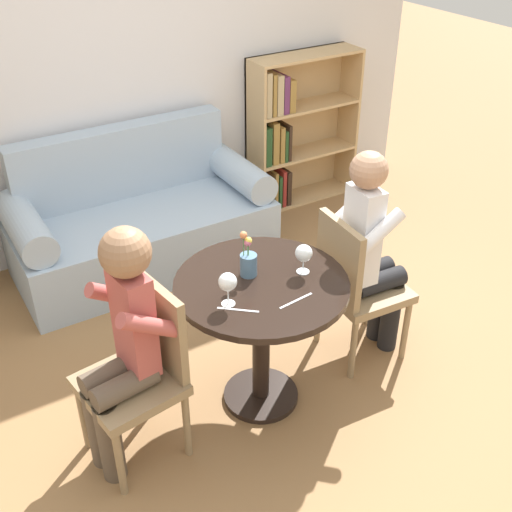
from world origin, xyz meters
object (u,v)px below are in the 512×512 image
at_px(person_right, 372,253).
at_px(wine_glass_left, 228,283).
at_px(couch, 140,223).
at_px(chair_right, 355,283).
at_px(wine_glass_right, 304,254).
at_px(bookshelf_right, 288,132).
at_px(person_left, 122,346).
at_px(chair_left, 142,367).
at_px(flower_vase, 248,261).

xyz_separation_m(person_right, wine_glass_left, (-0.94, -0.10, 0.21)).
bearing_deg(couch, wine_glass_left, -97.58).
height_order(chair_right, wine_glass_right, wine_glass_right).
height_order(bookshelf_right, wine_glass_right, bookshelf_right).
xyz_separation_m(couch, person_left, (-0.72, -1.59, 0.36)).
bearing_deg(wine_glass_right, chair_left, 176.48).
relative_size(couch, wine_glass_right, 11.49).
relative_size(person_left, wine_glass_right, 8.16).
bearing_deg(person_right, couch, 28.87).
bearing_deg(person_right, wine_glass_right, 101.48).
xyz_separation_m(couch, person_right, (0.72, -1.56, 0.35)).
height_order(bookshelf_right, chair_left, bookshelf_right).
xyz_separation_m(chair_right, wine_glass_right, (-0.41, -0.08, 0.36)).
height_order(chair_right, wine_glass_left, wine_glass_left).
xyz_separation_m(bookshelf_right, wine_glass_left, (-1.63, -1.93, 0.28)).
relative_size(chair_left, person_right, 0.71).
bearing_deg(wine_glass_left, person_left, 171.91).
relative_size(chair_left, chair_right, 1.00).
relative_size(person_right, wine_glass_right, 8.35).
xyz_separation_m(couch, chair_left, (-0.63, -1.57, 0.18)).
xyz_separation_m(person_left, person_right, (1.43, 0.03, -0.01)).
xyz_separation_m(person_left, wine_glass_left, (0.49, -0.07, 0.20)).
relative_size(couch, person_left, 1.41).
bearing_deg(chair_left, wine_glass_left, 69.77).
relative_size(bookshelf_right, chair_right, 1.34).
height_order(couch, flower_vase, flower_vase).
height_order(chair_right, person_right, person_right).
bearing_deg(bookshelf_right, flower_vase, -128.88).
distance_m(bookshelf_right, wine_glass_right, 2.25).
xyz_separation_m(person_right, flower_vase, (-0.74, 0.05, 0.17)).
bearing_deg(person_left, chair_right, 84.03).
xyz_separation_m(bookshelf_right, chair_left, (-2.04, -1.84, -0.10)).
bearing_deg(couch, person_left, -114.23).
height_order(bookshelf_right, wine_glass_left, bookshelf_right).
bearing_deg(chair_left, wine_glass_right, 78.66).
bearing_deg(wine_glass_right, flower_vase, 153.60).
distance_m(couch, wine_glass_left, 1.77).
bearing_deg(chair_left, flower_vase, 88.44).
bearing_deg(chair_left, bookshelf_right, 124.23).
bearing_deg(person_left, wine_glass_left, 74.09).
relative_size(bookshelf_right, person_left, 0.97).
height_order(bookshelf_right, chair_right, bookshelf_right).
relative_size(couch, wine_glass_left, 10.56).
relative_size(bookshelf_right, wine_glass_left, 7.31).
relative_size(couch, flower_vase, 7.20).
height_order(person_right, wine_glass_right, person_right).
distance_m(chair_left, flower_vase, 0.70).
xyz_separation_m(wine_glass_left, flower_vase, (0.20, 0.16, -0.04)).
height_order(chair_left, person_left, person_left).
bearing_deg(wine_glass_right, wine_glass_left, -175.06).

